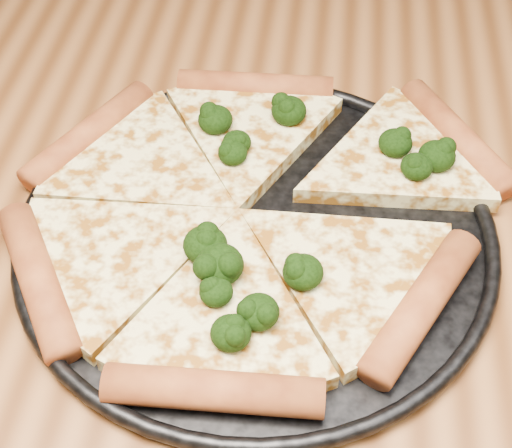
# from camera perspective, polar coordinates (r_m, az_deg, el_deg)

# --- Properties ---
(dining_table) EXTENTS (1.20, 0.90, 0.75)m
(dining_table) POSITION_cam_1_polar(r_m,az_deg,el_deg) (0.69, 1.73, -6.39)
(dining_table) COLOR brown
(dining_table) RESTS_ON ground
(pizza_pan) EXTENTS (0.39, 0.39, 0.02)m
(pizza_pan) POSITION_cam_1_polar(r_m,az_deg,el_deg) (0.62, 0.00, -0.51)
(pizza_pan) COLOR black
(pizza_pan) RESTS_ON dining_table
(pizza) EXTENTS (0.43, 0.37, 0.03)m
(pizza) POSITION_cam_1_polar(r_m,az_deg,el_deg) (0.62, -0.64, 1.22)
(pizza) COLOR #EDE091
(pizza) RESTS_ON pizza_pan
(broccoli_florets) EXTENTS (0.23, 0.27, 0.03)m
(broccoli_florets) POSITION_cam_1_polar(r_m,az_deg,el_deg) (0.61, 2.03, 1.54)
(broccoli_florets) COLOR black
(broccoli_florets) RESTS_ON pizza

